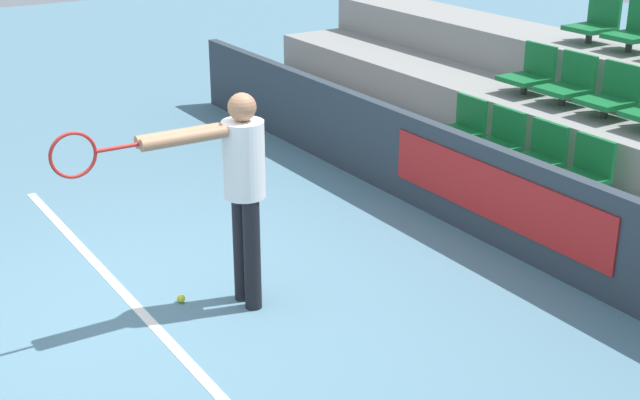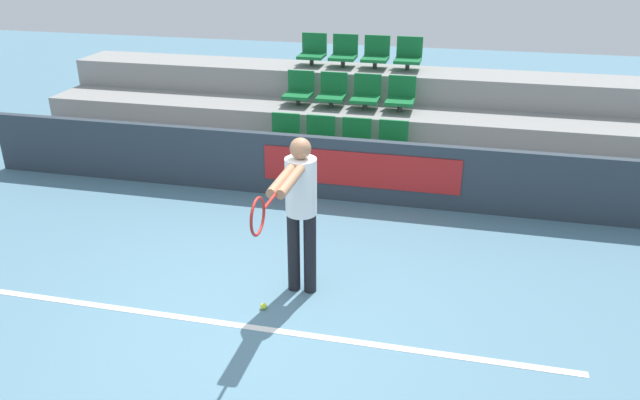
% 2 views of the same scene
% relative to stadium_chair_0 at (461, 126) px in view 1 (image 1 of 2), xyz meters
% --- Properties ---
extents(ground_plane, '(30.00, 30.00, 0.00)m').
position_rel_stadium_chair_0_xyz_m(ground_plane, '(0.81, -3.79, -0.66)').
color(ground_plane, slate).
extents(court_baseline, '(6.02, 0.08, 0.01)m').
position_rel_stadium_chair_0_xyz_m(court_baseline, '(0.81, -3.83, -0.66)').
color(court_baseline, white).
rests_on(court_baseline, ground).
extents(barrier_wall, '(10.35, 0.14, 0.89)m').
position_rel_stadium_chair_0_xyz_m(barrier_wall, '(0.82, -0.66, -0.22)').
color(barrier_wall, '#2D3842').
rests_on(barrier_wall, ground).
extents(bleacher_tier_front, '(9.95, 0.92, 0.44)m').
position_rel_stadium_chair_0_xyz_m(bleacher_tier_front, '(0.81, -0.12, -0.44)').
color(bleacher_tier_front, gray).
rests_on(bleacher_tier_front, ground).
extents(bleacher_tier_middle, '(9.95, 0.92, 0.88)m').
position_rel_stadium_chair_0_xyz_m(bleacher_tier_middle, '(0.81, 0.81, -0.22)').
color(bleacher_tier_middle, gray).
rests_on(bleacher_tier_middle, ground).
extents(bleacher_tier_back, '(9.95, 0.92, 1.32)m').
position_rel_stadium_chair_0_xyz_m(bleacher_tier_back, '(0.81, 1.73, -0.00)').
color(bleacher_tier_back, gray).
rests_on(bleacher_tier_back, ground).
extents(stadium_chair_0, '(0.43, 0.45, 0.51)m').
position_rel_stadium_chair_0_xyz_m(stadium_chair_0, '(0.00, 0.00, 0.00)').
color(stadium_chair_0, '#333333').
rests_on(stadium_chair_0, bleacher_tier_front).
extents(stadium_chair_1, '(0.43, 0.45, 0.51)m').
position_rel_stadium_chair_0_xyz_m(stadium_chair_1, '(0.54, 0.00, 0.00)').
color(stadium_chair_1, '#333333').
rests_on(stadium_chair_1, bleacher_tier_front).
extents(stadium_chair_2, '(0.43, 0.45, 0.51)m').
position_rel_stadium_chair_0_xyz_m(stadium_chair_2, '(1.08, 0.00, 0.00)').
color(stadium_chair_2, '#333333').
rests_on(stadium_chair_2, bleacher_tier_front).
extents(stadium_chair_3, '(0.43, 0.45, 0.51)m').
position_rel_stadium_chair_0_xyz_m(stadium_chair_3, '(1.62, 0.00, 0.00)').
color(stadium_chair_3, '#333333').
rests_on(stadium_chair_3, bleacher_tier_front).
extents(stadium_chair_4, '(0.43, 0.45, 0.51)m').
position_rel_stadium_chair_0_xyz_m(stadium_chair_4, '(0.00, 0.92, 0.44)').
color(stadium_chair_4, '#333333').
rests_on(stadium_chair_4, bleacher_tier_middle).
extents(stadium_chair_5, '(0.43, 0.45, 0.51)m').
position_rel_stadium_chair_0_xyz_m(stadium_chair_5, '(0.54, 0.92, 0.44)').
color(stadium_chair_5, '#333333').
rests_on(stadium_chair_5, bleacher_tier_middle).
extents(stadium_chair_6, '(0.43, 0.45, 0.51)m').
position_rel_stadium_chair_0_xyz_m(stadium_chair_6, '(1.08, 0.92, 0.44)').
color(stadium_chair_6, '#333333').
rests_on(stadium_chair_6, bleacher_tier_middle).
extents(stadium_chair_8, '(0.43, 0.45, 0.51)m').
position_rel_stadium_chair_0_xyz_m(stadium_chair_8, '(0.00, 1.85, 0.88)').
color(stadium_chair_8, '#333333').
rests_on(stadium_chair_8, bleacher_tier_back).
extents(stadium_chair_9, '(0.43, 0.45, 0.51)m').
position_rel_stadium_chair_0_xyz_m(stadium_chair_9, '(0.54, 1.85, 0.88)').
color(stadium_chair_9, '#333333').
rests_on(stadium_chair_9, bleacher_tier_back).
extents(tennis_player, '(0.31, 1.56, 1.68)m').
position_rel_stadium_chair_0_xyz_m(tennis_player, '(1.08, -3.14, 0.38)').
color(tennis_player, black).
rests_on(tennis_player, ground).
extents(tennis_ball, '(0.07, 0.07, 0.07)m').
position_rel_stadium_chair_0_xyz_m(tennis_ball, '(0.79, -3.51, -0.63)').
color(tennis_ball, '#CCDB33').
rests_on(tennis_ball, ground).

